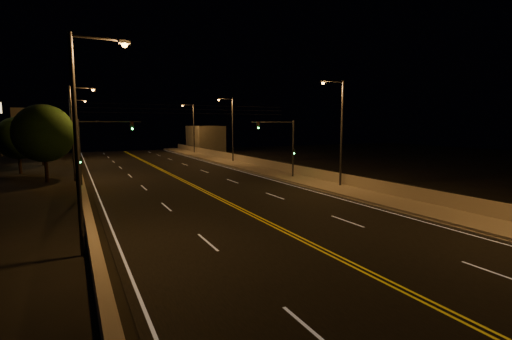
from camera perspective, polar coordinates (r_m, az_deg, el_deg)
name	(u,v)px	position (r m, az deg, el deg)	size (l,w,h in m)	color
ground	(459,318)	(13.81, 28.81, -19.37)	(160.00, 160.00, 0.00)	black
road	(222,200)	(29.37, -5.26, -4.61)	(18.00, 120.00, 0.02)	black
sidewalk	(332,188)	(34.69, 11.61, -2.68)	(3.60, 120.00, 0.30)	gray
curb	(315,190)	(33.59, 9.09, -3.08)	(0.14, 120.00, 0.15)	gray
parapet_wall	(346,179)	(35.62, 13.72, -1.43)	(0.30, 120.00, 1.00)	#A09585
jersey_barrier	(86,207)	(27.38, -24.72, -5.18)	(0.45, 120.00, 0.89)	#A09585
distant_building_right	(205,138)	(83.57, -7.82, 4.84)	(6.00, 10.00, 5.52)	slate
distant_building_left	(39,131)	(85.94, -30.46, 5.14)	(8.00, 8.00, 8.96)	slate
parapet_rail	(346,174)	(35.55, 13.75, -0.58)	(0.06, 0.06, 120.00)	black
lane_markings	(222,200)	(29.31, -5.21, -4.61)	(17.32, 116.00, 0.00)	silver
streetlight_1	(339,127)	(34.72, 12.72, 6.40)	(2.55, 0.28, 9.84)	#2D2D33
streetlight_2	(231,126)	(56.72, -3.85, 6.76)	(2.55, 0.28, 9.84)	#2D2D33
streetlight_3	(193,126)	(75.39, -9.74, 6.75)	(2.55, 0.28, 9.84)	#2D2D33
streetlight_4	(82,131)	(18.11, -25.17, 5.43)	(2.55, 0.28, 9.84)	#2D2D33
streetlight_5	(75,127)	(43.12, -26.11, 5.96)	(2.55, 0.28, 9.84)	#2D2D33
streetlight_6	(73,126)	(65.25, -26.34, 6.09)	(2.55, 0.28, 9.84)	#2D2D33
traffic_signal_right	(285,143)	(39.59, 4.54, 4.23)	(5.11, 0.31, 6.35)	#2D2D33
traffic_signal_left	(92,148)	(33.94, -23.89, 3.17)	(5.11, 0.31, 6.35)	#2D2D33
overhead_wires	(186,109)	(37.80, -10.72, 9.17)	(22.00, 0.03, 0.83)	black
tree_0	(44,133)	(43.58, -29.84, 4.92)	(5.87, 5.87, 7.95)	black
tree_1	(18,138)	(52.63, -32.77, 4.14)	(5.00, 5.00, 6.78)	black
tree_2	(42,138)	(62.32, -30.07, 4.26)	(4.58, 4.58, 6.21)	black
tree_3	(45,132)	(68.55, -29.73, 5.13)	(5.51, 5.51, 7.47)	black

